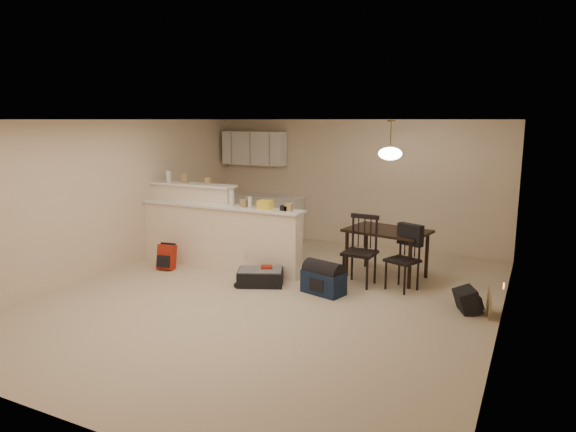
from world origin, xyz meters
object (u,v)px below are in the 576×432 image
Objects in this scene: dining_chair_near at (360,251)px; navy_duffel at (323,282)px; pendant_lamp at (390,153)px; dining_chair_far at (402,259)px; black_daypack at (467,301)px; dining_table at (387,235)px; suitcase at (260,277)px; red_backpack at (167,257)px.

dining_chair_near is 0.79m from navy_duffel.
pendant_lamp reaches higher than navy_duffel.
pendant_lamp is 1.64m from dining_chair_far.
pendant_lamp reaches higher than black_daypack.
dining_table is at bearing 148.94° from dining_chair_far.
red_backpack is (-1.84, 0.03, 0.09)m from suitcase.
pendant_lamp reaches higher than red_backpack.
dining_chair_near is 3.06× the size of black_daypack.
dining_table is 1.28× the size of dining_chair_near.
navy_duffel is at bearing -106.40° from dining_table.
red_backpack is at bearing -160.50° from pendant_lamp.
dining_chair_far reaches higher than navy_duffel.
suitcase is at bearing -161.58° from navy_duffel.
dining_chair_near reaches higher than black_daypack.
dining_chair_near is at bearing -152.70° from dining_chair_far.
dining_chair_near is (-0.26, -0.58, -1.46)m from pendant_lamp.
dining_chair_far is (0.64, 0.05, -0.06)m from dining_chair_near.
dining_chair_near is at bearing -104.00° from dining_table.
dining_chair_far is 2.16m from suitcase.
black_daypack is (1.38, -1.03, -0.53)m from dining_table.
red_backpack is at bearing -147.01° from dining_chair_far.
dining_table is 1.81m from black_daypack.
dining_chair_near is at bearing 76.19° from navy_duffel.
navy_duffel is (2.86, 0.03, -0.04)m from red_backpack.
dining_table is 1.43m from navy_duffel.
pendant_lamp is 2.26m from navy_duffel.
dining_chair_far is 1.40× the size of suitcase.
navy_duffel is (1.02, 0.06, 0.05)m from suitcase.
red_backpack reaches higher than suitcase.
red_backpack is at bearing 67.03° from black_daypack.
dining_chair_far reaches higher than suitcase.
pendant_lamp is at bearing 73.59° from dining_table.
dining_table is 0.68m from dining_chair_far.
pendant_lamp is 1.77× the size of black_daypack.
dining_chair_far is at bearing 6.71° from dining_chair_near.
red_backpack reaches higher than navy_duffel.
suitcase is (-1.61, -1.25, -0.57)m from dining_table.
dining_table is at bearing 10.48° from red_backpack.
suitcase is 1.96× the size of black_daypack.
suitcase is 1.12× the size of navy_duffel.
navy_duffel reaches higher than black_daypack.
suitcase is at bearing -142.13° from pendant_lamp.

